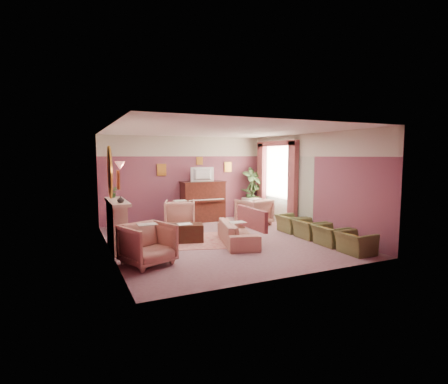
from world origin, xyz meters
name	(u,v)px	position (x,y,z in m)	size (l,w,h in m)	color
floor	(222,240)	(0.00, 0.00, 0.00)	(5.50, 6.00, 0.01)	#89626A
ceiling	(222,130)	(0.00, 0.00, 2.80)	(5.50, 6.00, 0.01)	white
wall_back	(185,179)	(0.00, 3.00, 1.40)	(5.50, 0.02, 2.80)	#663852
wall_front	(292,200)	(0.00, -3.00, 1.40)	(5.50, 0.02, 2.80)	#663852
wall_left	(109,191)	(-2.75, 0.00, 1.40)	(0.02, 6.00, 2.80)	#663852
wall_right	(310,183)	(2.75, 0.00, 1.40)	(0.02, 6.00, 2.80)	#663852
picture_rail_band	(185,146)	(0.00, 2.99, 2.47)	(5.50, 0.01, 0.65)	beige
stripe_panel	(283,190)	(2.73, 1.30, 1.07)	(0.01, 3.00, 2.15)	#ACB5A1
fireplace_surround	(117,226)	(-2.59, 0.20, 0.55)	(0.30, 1.40, 1.10)	#C5AE97
fireplace_inset	(121,232)	(-2.49, 0.20, 0.40)	(0.18, 0.72, 0.68)	black
fire_ember	(123,240)	(-2.45, 0.20, 0.22)	(0.06, 0.54, 0.10)	orange
mantel_shelf	(117,202)	(-2.56, 0.20, 1.12)	(0.40, 1.55, 0.07)	#C5AE97
hearth	(126,248)	(-2.39, 0.20, 0.01)	(0.55, 1.50, 0.02)	#C5AE97
mirror_frame	(110,172)	(-2.70, 0.20, 1.80)	(0.04, 0.72, 1.20)	gold
mirror_glass	(111,172)	(-2.67, 0.20, 1.80)	(0.01, 0.60, 1.06)	silver
sconce_shade	(120,165)	(-2.62, -0.85, 1.98)	(0.20, 0.20, 0.16)	#E47E69
piano	(203,202)	(0.50, 2.68, 0.65)	(1.40, 0.60, 1.30)	#451C14
piano_keyshelf	(207,201)	(0.50, 2.33, 0.72)	(1.30, 0.12, 0.06)	#451C14
piano_keys	(207,200)	(0.50, 2.33, 0.76)	(1.20, 0.08, 0.02)	white
piano_top	(203,182)	(0.50, 2.68, 1.31)	(1.45, 0.65, 0.04)	#451C14
television	(203,173)	(0.50, 2.63, 1.60)	(0.80, 0.12, 0.48)	black
print_back_left	(162,170)	(-0.80, 2.96, 1.72)	(0.30, 0.03, 0.38)	gold
print_back_right	(228,167)	(1.55, 2.96, 1.78)	(0.26, 0.03, 0.34)	gold
print_back_mid	(200,161)	(0.50, 2.96, 2.00)	(0.22, 0.03, 0.26)	gold
print_left_wall	(118,180)	(-2.71, -1.20, 1.72)	(0.03, 0.28, 0.36)	gold
window_blind	(278,170)	(2.70, 1.55, 1.70)	(0.03, 1.40, 1.80)	beige
curtain_left	(293,185)	(2.62, 0.63, 1.30)	(0.16, 0.34, 2.60)	#8D4346
curtain_right	(262,181)	(2.62, 2.47, 1.30)	(0.16, 0.34, 2.60)	#8D4346
pelmet	(277,144)	(2.62, 1.55, 2.56)	(0.16, 2.20, 0.16)	#8D4346
mantel_plant	(114,192)	(-2.55, 0.75, 1.29)	(0.16, 0.16, 0.28)	#365A2C
mantel_vase	(121,199)	(-2.55, -0.30, 1.23)	(0.16, 0.16, 0.16)	beige
area_rug	(188,241)	(-0.82, 0.30, 0.01)	(2.50, 1.80, 0.01)	#B1685F
coffee_table	(183,233)	(-0.97, 0.26, 0.23)	(1.00, 0.50, 0.45)	black
table_paper	(185,224)	(-0.92, 0.26, 0.46)	(0.35, 0.28, 0.01)	white
sofa	(238,228)	(0.22, -0.44, 0.38)	(0.62, 1.86, 0.75)	tan
sofa_throw	(252,218)	(0.62, -0.44, 0.60)	(0.09, 1.41, 0.52)	#8D4346
floral_armchair_left	(180,212)	(-0.49, 2.04, 0.46)	(0.88, 0.88, 0.92)	tan
floral_armchair_right	(254,210)	(1.73, 1.42, 0.46)	(0.88, 0.88, 0.92)	tan
floral_armchair_front	(148,242)	(-2.18, -1.22, 0.46)	(0.88, 0.88, 0.92)	tan
olive_chair_a	(356,239)	(2.19, -2.36, 0.32)	(0.53, 0.75, 0.65)	brown
olive_chair_b	(330,232)	(2.19, -1.54, 0.32)	(0.53, 0.75, 0.65)	brown
olive_chair_c	(309,226)	(2.19, -0.72, 0.32)	(0.53, 0.75, 0.65)	brown
olive_chair_d	(291,221)	(2.19, 0.10, 0.32)	(0.53, 0.75, 0.65)	brown
side_table	(249,208)	(2.21, 2.64, 0.35)	(0.52, 0.52, 0.70)	silver
side_plant_big	(249,193)	(2.21, 2.64, 0.87)	(0.30, 0.30, 0.34)	#365A2C
side_plant_small	(253,194)	(2.33, 2.54, 0.84)	(0.16, 0.16, 0.28)	#365A2C
palm_pot	(252,213)	(2.32, 2.57, 0.17)	(0.34, 0.34, 0.34)	#A96E51
palm_plant	(253,188)	(2.32, 2.57, 1.06)	(0.76, 0.76, 1.44)	#365A2C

